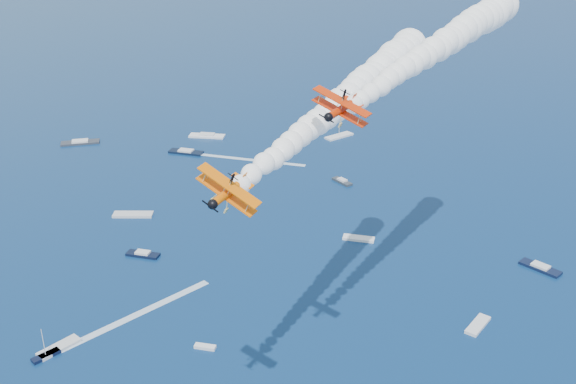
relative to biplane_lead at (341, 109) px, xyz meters
name	(u,v)px	position (x,y,z in m)	size (l,w,h in m)	color
biplane_lead	(341,109)	(0.00, 0.00, 0.00)	(7.44, 8.35, 5.03)	red
biplane_trail	(228,192)	(-18.40, -4.79, -6.10)	(7.51, 8.42, 5.07)	#FF6B05
smoke_trail_lead	(441,45)	(29.10, 15.35, 2.53)	(59.54, 34.55, 11.71)	white
smoke_trail_trail	(344,100)	(9.02, 13.39, -3.57)	(56.48, 39.71, 11.71)	white
spectator_boats	(129,209)	(-4.59, 107.06, -60.07)	(209.88, 163.36, 0.70)	black
boat_wakes	(208,220)	(13.86, 90.28, -60.39)	(94.59, 91.72, 0.04)	white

